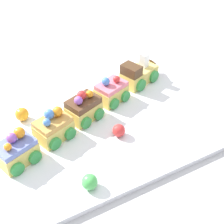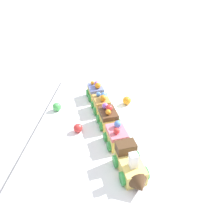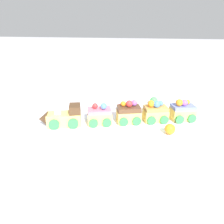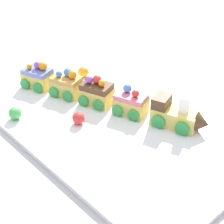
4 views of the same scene
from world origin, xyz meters
The scene contains 10 objects.
ground_plane centered at (0.00, 0.00, 0.00)m, with size 10.00×10.00×0.00m, color #B2B2B7.
display_board centered at (0.00, 0.00, 0.01)m, with size 0.72×0.40×0.01m, color white.
cake_train_locomotive centered at (0.15, 0.09, 0.04)m, with size 0.13×0.09×0.07m.
cake_car_strawberry centered at (0.04, 0.05, 0.04)m, with size 0.08×0.08×0.07m.
cake_car_chocolate centered at (-0.04, 0.02, 0.04)m, with size 0.08×0.08×0.07m.
cake_car_caramel centered at (-0.12, -0.01, 0.04)m, with size 0.08×0.08×0.07m.
cake_car_blueberry centered at (-0.20, -0.04, 0.04)m, with size 0.08×0.08×0.07m.
gumball_red centered at (0.00, -0.07, 0.03)m, with size 0.03×0.03×0.03m, color red.
gumball_green centered at (-0.11, -0.16, 0.03)m, with size 0.03×0.03×0.03m, color #4CBC56.
gumball_orange centered at (-0.16, 0.08, 0.03)m, with size 0.03×0.03×0.03m, color orange.
Camera 3 is at (-0.13, 0.64, 0.29)m, focal length 35.00 mm.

